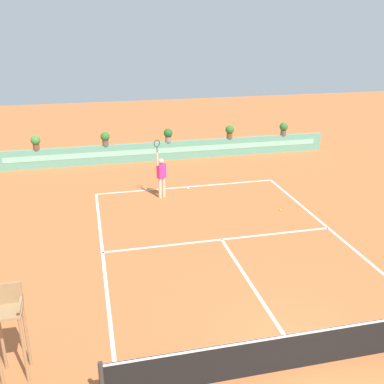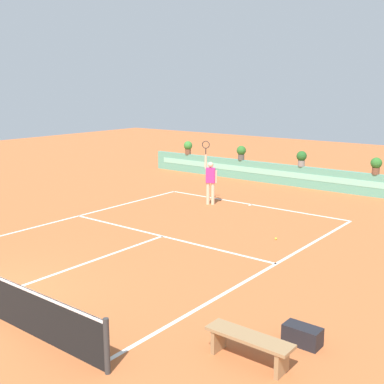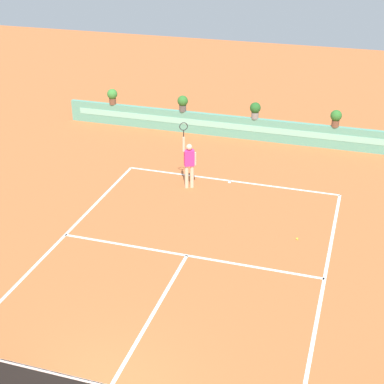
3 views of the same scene
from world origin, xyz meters
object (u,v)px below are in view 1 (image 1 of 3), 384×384
(potted_plant_centre, at_px, (168,134))
(potted_plant_far_left, at_px, (36,142))
(potted_plant_far_right, at_px, (284,128))
(tennis_player, at_px, (161,174))
(umpire_chair, at_px, (10,321))
(tennis_ball_near_baseline, at_px, (281,210))
(potted_plant_right, at_px, (230,131))
(potted_plant_left, at_px, (105,138))

(potted_plant_centre, xyz_separation_m, potted_plant_far_left, (-6.82, 0.00, 0.00))
(potted_plant_far_right, relative_size, potted_plant_centre, 1.00)
(tennis_player, bearing_deg, potted_plant_far_left, 135.03)
(umpire_chair, distance_m, potted_plant_far_left, 15.14)
(umpire_chair, xyz_separation_m, potted_plant_centre, (6.15, 15.13, 0.07))
(tennis_player, height_order, tennis_ball_near_baseline, tennis_player)
(umpire_chair, xyz_separation_m, potted_plant_far_left, (-0.67, 15.13, 0.07))
(potted_plant_centre, distance_m, potted_plant_far_left, 6.82)
(umpire_chair, height_order, potted_plant_far_right, umpire_chair)
(tennis_player, xyz_separation_m, potted_plant_far_left, (-5.51, 5.50, 0.36))
(potted_plant_centre, bearing_deg, potted_plant_far_left, 180.00)
(potted_plant_right, bearing_deg, potted_plant_far_left, 180.00)
(potted_plant_centre, bearing_deg, potted_plant_right, 0.00)
(tennis_ball_near_baseline, distance_m, potted_plant_right, 8.20)
(umpire_chair, distance_m, potted_plant_centre, 16.33)
(tennis_ball_near_baseline, height_order, potted_plant_left, potted_plant_left)
(tennis_ball_near_baseline, bearing_deg, potted_plant_centre, 110.93)
(potted_plant_left, bearing_deg, tennis_player, -69.72)
(umpire_chair, distance_m, potted_plant_left, 15.38)
(umpire_chair, relative_size, tennis_player, 0.83)
(tennis_ball_near_baseline, distance_m, potted_plant_centre, 8.76)
(potted_plant_far_right, bearing_deg, potted_plant_far_left, 180.00)
(tennis_player, bearing_deg, umpire_chair, -116.70)
(potted_plant_far_left, bearing_deg, umpire_chair, -87.46)
(tennis_ball_near_baseline, xyz_separation_m, potted_plant_far_left, (-9.91, 8.08, 1.38))
(tennis_player, height_order, potted_plant_left, tennis_player)
(potted_plant_far_right, bearing_deg, tennis_player, -145.50)
(potted_plant_centre, xyz_separation_m, potted_plant_left, (-3.35, 0.00, 0.00))
(tennis_player, xyz_separation_m, potted_plant_centre, (1.31, 5.50, 0.36))
(tennis_player, bearing_deg, potted_plant_left, 110.28)
(potted_plant_centre, bearing_deg, potted_plant_left, 180.00)
(umpire_chair, relative_size, potted_plant_right, 2.96)
(umpire_chair, bearing_deg, potted_plant_centre, 67.87)
(potted_plant_right, height_order, potted_plant_left, same)
(potted_plant_far_right, xyz_separation_m, potted_plant_centre, (-6.70, 0.00, 0.00))
(potted_plant_right, bearing_deg, umpire_chair, -122.47)
(potted_plant_right, distance_m, potted_plant_left, 6.82)
(umpire_chair, relative_size, potted_plant_far_right, 2.96)
(tennis_player, height_order, potted_plant_far_right, tennis_player)
(potted_plant_far_right, relative_size, potted_plant_far_left, 1.00)
(tennis_ball_near_baseline, relative_size, potted_plant_right, 0.09)
(tennis_player, relative_size, tennis_ball_near_baseline, 38.01)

